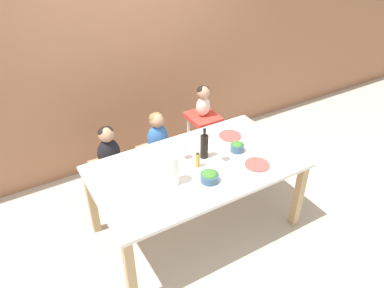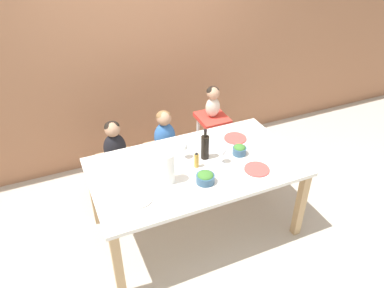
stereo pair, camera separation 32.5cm
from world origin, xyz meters
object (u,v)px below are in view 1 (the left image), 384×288
(paper_towel_roll, at_px, (172,170))
(wine_glass_far, at_px, (183,148))
(chair_far_center, at_px, (159,157))
(dinner_plate_front_left, at_px, (146,203))
(person_child_left, at_px, (108,147))
(person_baby_right, at_px, (203,99))
(chair_right_highchair, at_px, (203,129))
(salad_bowl_large, at_px, (210,176))
(dinner_plate_front_right, at_px, (257,165))
(wine_glass_near, at_px, (222,150))
(dinner_plate_back_left, at_px, (130,165))
(person_child_center, at_px, (157,133))
(dinner_plate_back_right, at_px, (230,136))
(chair_far_left, at_px, (112,172))
(wine_bottle, at_px, (204,146))
(salad_bowl_small, at_px, (237,146))

(paper_towel_roll, height_order, wine_glass_far, paper_towel_roll)
(chair_far_center, relative_size, dinner_plate_front_left, 2.13)
(chair_far_center, height_order, person_child_left, person_child_left)
(chair_far_center, distance_m, person_baby_right, 0.78)
(chair_right_highchair, xyz_separation_m, wine_glass_far, (-0.59, -0.60, 0.30))
(person_baby_right, height_order, dinner_plate_front_left, person_baby_right)
(person_child_left, distance_m, salad_bowl_large, 1.13)
(person_baby_right, relative_size, salad_bowl_large, 2.21)
(dinner_plate_front_left, xyz_separation_m, dinner_plate_front_right, (1.05, -0.04, 0.00))
(paper_towel_roll, height_order, wine_glass_near, paper_towel_roll)
(chair_right_highchair, distance_m, dinner_plate_back_left, 1.16)
(chair_right_highchair, distance_m, person_child_center, 0.57)
(salad_bowl_large, height_order, dinner_plate_back_right, salad_bowl_large)
(salad_bowl_large, bearing_deg, dinner_plate_back_left, 132.38)
(chair_far_left, relative_size, wine_glass_near, 2.88)
(chair_right_highchair, height_order, salad_bowl_large, salad_bowl_large)
(person_child_left, height_order, wine_bottle, wine_bottle)
(person_child_center, bearing_deg, dinner_plate_front_left, -120.28)
(chair_far_left, xyz_separation_m, wine_bottle, (0.68, -0.68, 0.49))
(chair_far_center, bearing_deg, dinner_plate_front_left, -120.31)
(person_child_left, bearing_deg, salad_bowl_small, -37.03)
(chair_far_center, bearing_deg, dinner_plate_back_right, -42.68)
(chair_far_left, bearing_deg, dinner_plate_front_right, -45.32)
(paper_towel_roll, height_order, dinner_plate_front_left, paper_towel_roll)
(wine_bottle, distance_m, salad_bowl_small, 0.33)
(person_child_center, relative_size, salad_bowl_small, 3.55)
(paper_towel_roll, bearing_deg, dinner_plate_front_left, -157.79)
(person_baby_right, relative_size, paper_towel_roll, 1.25)
(person_child_center, relative_size, wine_glass_far, 2.80)
(chair_right_highchair, distance_m, wine_glass_near, 0.91)
(person_child_left, height_order, dinner_plate_back_right, person_child_left)
(person_child_left, height_order, paper_towel_roll, paper_towel_roll)
(person_child_left, distance_m, wine_glass_near, 1.13)
(dinner_plate_back_left, bearing_deg, salad_bowl_small, -16.95)
(chair_far_left, xyz_separation_m, person_child_center, (0.53, 0.00, 0.31))
(salad_bowl_small, bearing_deg, salad_bowl_large, -151.84)
(person_baby_right, height_order, salad_bowl_small, person_baby_right)
(wine_glass_near, bearing_deg, dinner_plate_back_left, 155.08)
(chair_far_left, bearing_deg, salad_bowl_small, -36.99)
(chair_far_center, bearing_deg, salad_bowl_large, -90.11)
(person_child_left, height_order, person_baby_right, person_baby_right)
(paper_towel_roll, bearing_deg, chair_right_highchair, 45.81)
(wine_glass_far, bearing_deg, person_child_center, 86.95)
(chair_far_left, bearing_deg, person_child_left, 90.00)
(dinner_plate_front_left, bearing_deg, dinner_plate_front_right, -2.42)
(salad_bowl_small, height_order, dinner_plate_front_left, salad_bowl_small)
(salad_bowl_small, bearing_deg, dinner_plate_front_right, -85.71)
(chair_far_center, xyz_separation_m, paper_towel_roll, (-0.28, -0.86, 0.50))
(person_child_left, distance_m, wine_bottle, 0.97)
(wine_bottle, bearing_deg, dinner_plate_back_right, 22.23)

